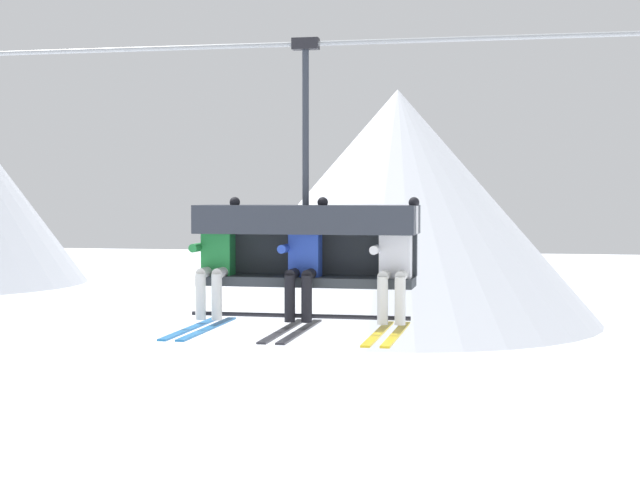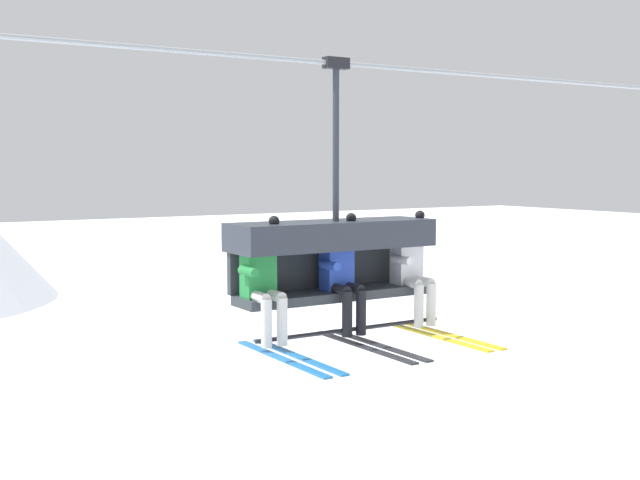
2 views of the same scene
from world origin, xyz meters
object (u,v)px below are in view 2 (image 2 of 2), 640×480
at_px(chairlift_chair, 332,247).
at_px(skier_blue, 343,275).
at_px(skier_white, 413,269).
at_px(skier_green, 264,281).

distance_m(chairlift_chair, skier_blue, 0.35).
relative_size(skier_blue, skier_white, 1.00).
distance_m(skier_blue, skier_white, 0.95).
relative_size(chairlift_chair, skier_white, 1.70).
xyz_separation_m(skier_blue, skier_white, (0.95, 0.00, 0.00)).
xyz_separation_m(skier_green, skier_blue, (0.95, 0.00, 0.00)).
xyz_separation_m(skier_green, skier_white, (1.91, 0.00, 0.00)).
relative_size(skier_green, skier_white, 1.00).
distance_m(chairlift_chair, skier_green, 1.02).
xyz_separation_m(chairlift_chair, skier_blue, (0.00, -0.21, -0.28)).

